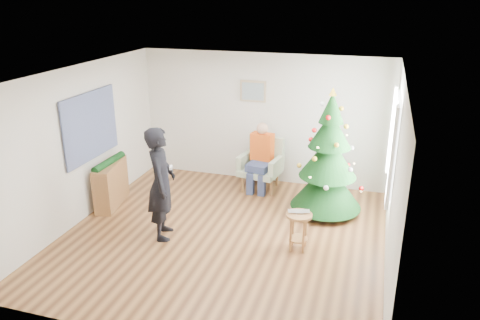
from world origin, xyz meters
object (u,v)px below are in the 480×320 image
(christmas_tree, at_px, (328,159))
(armchair, at_px, (261,170))
(standing_man, at_px, (161,184))
(stool, at_px, (298,231))
(console, at_px, (111,184))

(christmas_tree, relative_size, armchair, 2.21)
(armchair, xyz_separation_m, standing_man, (-1.01, -2.32, 0.53))
(armchair, bearing_deg, christmas_tree, -18.03)
(standing_man, bearing_deg, armchair, -42.37)
(christmas_tree, xyz_separation_m, armchair, (-1.36, 0.72, -0.63))
(stool, xyz_separation_m, armchair, (-1.12, 2.11, 0.07))
(stool, xyz_separation_m, console, (-3.55, 0.57, 0.10))
(christmas_tree, distance_m, stool, 1.58)
(christmas_tree, bearing_deg, stool, -99.67)
(standing_man, relative_size, console, 1.81)
(stool, relative_size, standing_man, 0.33)
(armchair, bearing_deg, console, -137.78)
(stool, distance_m, armchair, 2.39)
(christmas_tree, distance_m, standing_man, 2.86)
(stool, height_order, console, console)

